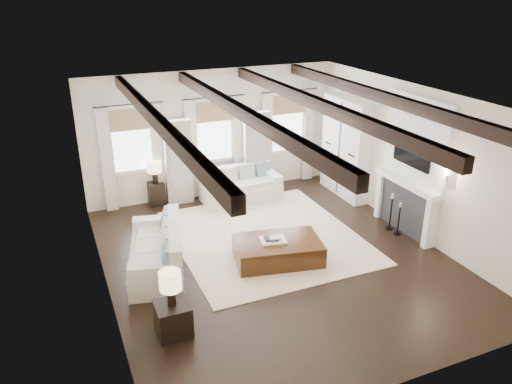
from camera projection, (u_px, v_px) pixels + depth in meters
name	position (u px, v px, depth m)	size (l,w,h in m)	color
ground	(276.00, 258.00, 10.01)	(7.50, 7.50, 0.00)	black
room_shell	(292.00, 151.00, 10.31)	(6.54, 7.54, 3.22)	white
area_rug	(265.00, 237.00, 10.84)	(3.79, 4.21, 0.02)	beige
sofa_back	(240.00, 187.00, 12.64)	(1.99, 0.95, 0.84)	white
sofa_left	(160.00, 253.00, 9.48)	(1.42, 2.30, 0.91)	white
ottoman	(278.00, 251.00, 9.84)	(1.67, 1.05, 0.44)	black
tray	(273.00, 240.00, 9.74)	(0.50, 0.38, 0.04)	white
book_lower	(271.00, 238.00, 9.73)	(0.26, 0.20, 0.04)	#262628
book_upper	(275.00, 237.00, 9.69)	(0.22, 0.17, 0.03)	beige
side_table_front	(173.00, 319.00, 7.78)	(0.52, 0.52, 0.52)	black
lamp_front	(170.00, 283.00, 7.53)	(0.34, 0.34, 0.59)	black
side_table_back	(157.00, 194.00, 12.36)	(0.38, 0.38, 0.57)	black
lamp_back	(154.00, 168.00, 12.09)	(0.34, 0.34, 0.59)	black
candlestick_near	(399.00, 221.00, 10.85)	(0.15, 0.15, 0.76)	black
candlestick_far	(391.00, 214.00, 11.08)	(0.17, 0.17, 0.85)	black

